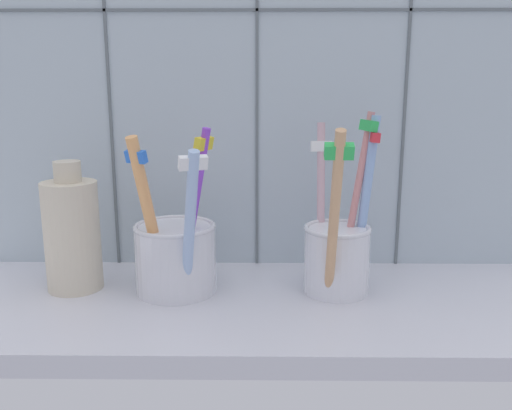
# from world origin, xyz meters

# --- Properties ---
(counter_slab) EXTENTS (0.64, 0.22, 0.02)m
(counter_slab) POSITION_xyz_m (0.00, 0.00, 0.01)
(counter_slab) COLOR silver
(counter_slab) RESTS_ON ground
(tile_wall_back) EXTENTS (0.64, 0.02, 0.45)m
(tile_wall_back) POSITION_xyz_m (-0.00, 0.12, 0.23)
(tile_wall_back) COLOR #B2C1CC
(tile_wall_back) RESTS_ON ground
(toothbrush_cup_left) EXTENTS (0.08, 0.11, 0.16)m
(toothbrush_cup_left) POSITION_xyz_m (-0.08, 0.02, 0.06)
(toothbrush_cup_left) COLOR silver
(toothbrush_cup_left) RESTS_ON counter_slab
(toothbrush_cup_right) EXTENTS (0.07, 0.13, 0.18)m
(toothbrush_cup_right) POSITION_xyz_m (0.08, 0.02, 0.07)
(toothbrush_cup_right) COLOR white
(toothbrush_cup_right) RESTS_ON counter_slab
(ceramic_vase) EXTENTS (0.05, 0.05, 0.13)m
(ceramic_vase) POSITION_xyz_m (-0.18, 0.03, 0.08)
(ceramic_vase) COLOR beige
(ceramic_vase) RESTS_ON counter_slab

